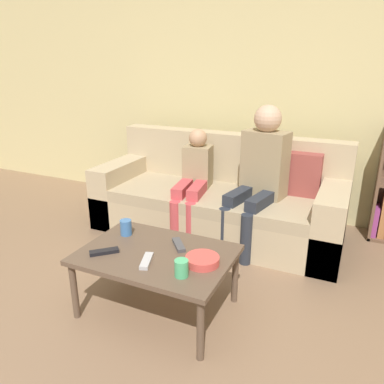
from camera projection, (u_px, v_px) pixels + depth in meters
name	position (u px, v px, depth m)	size (l,w,h in m)	color
wall_back	(248.00, 80.00, 3.56)	(12.00, 0.06, 2.60)	beige
couch	(219.00, 201.00, 3.36)	(2.16, 0.85, 0.85)	tan
coffee_table	(156.00, 258.00, 2.25)	(0.90, 0.63, 0.40)	brown
person_adult	(261.00, 168.00, 3.01)	(0.43, 0.65, 1.15)	#282D38
person_child	(194.00, 178.00, 3.25)	(0.31, 0.62, 0.92)	#C6474C
cup_near	(126.00, 227.00, 2.45)	(0.08, 0.08, 0.10)	#3D70B2
cup_far	(181.00, 268.00, 1.98)	(0.08, 0.08, 0.09)	#4CB77A
tv_remote_0	(179.00, 245.00, 2.30)	(0.15, 0.16, 0.02)	#47474C
tv_remote_1	(147.00, 261.00, 2.12)	(0.10, 0.18, 0.02)	#B7B7BC
tv_remote_2	(104.00, 252.00, 2.22)	(0.16, 0.15, 0.02)	black
snack_bowl	(202.00, 260.00, 2.10)	(0.19, 0.19, 0.05)	#DB4C47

